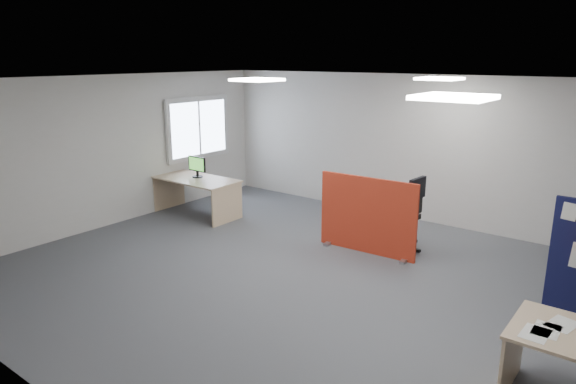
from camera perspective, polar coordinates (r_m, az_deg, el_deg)
The scene contains 11 objects.
floor at distance 7.12m, azimuth 3.55°, elevation -10.17°, with size 9.00×9.00×0.00m, color #4B4D52.
ceiling at distance 6.46m, azimuth 3.93°, elevation 12.09°, with size 9.00×7.00×0.02m, color white.
wall_back at distance 9.71m, azimuth 15.33°, elevation 4.50°, with size 9.00×0.02×2.70m, color silver.
wall_front at distance 4.36m, azimuth -23.15°, elevation -8.79°, with size 9.00×0.02×2.70m, color silver.
wall_left at distance 9.83m, azimuth -18.69°, elevation 4.37°, with size 0.02×7.00×2.70m, color silver.
window at distance 10.98m, azimuth -9.92°, elevation 7.02°, with size 0.06×1.70×1.30m.
ceiling_lights at distance 6.86m, azimuth 9.45°, elevation 11.84°, with size 4.10×4.10×0.04m.
red_divider at distance 8.09m, azimuth 8.79°, elevation -2.66°, with size 1.62×0.30×1.22m.
second_desk at distance 10.10m, azimuth -9.98°, elevation 0.59°, with size 1.70×0.85×0.73m.
monitor_second at distance 10.08m, azimuth -10.07°, elevation 2.87°, with size 0.45×0.20×0.41m.
office_chair at distance 8.29m, azimuth 13.03°, elevation -1.88°, with size 0.77×0.79×1.18m.
Camera 1 is at (3.56, -5.38, 3.01)m, focal length 32.00 mm.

